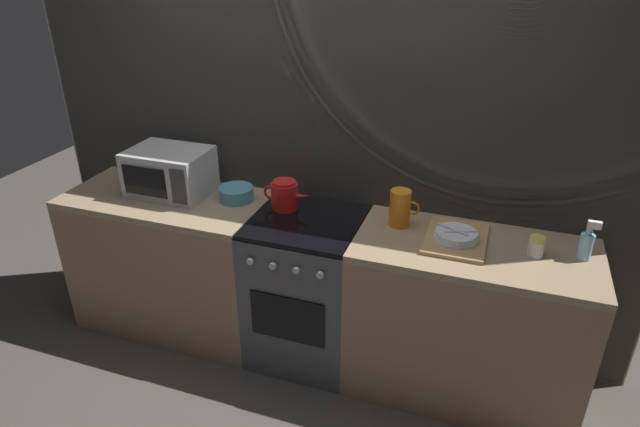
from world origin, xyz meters
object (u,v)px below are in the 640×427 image
microwave (170,172)px  pitcher (400,208)px  spice_jar (536,247)px  spray_bottle (586,244)px  mixing_bowl (236,194)px  dish_pile (456,237)px  kettle (285,195)px  stove_unit (307,288)px

microwave → pitcher: microwave is taller
spice_jar → spray_bottle: bearing=12.5°
mixing_bowl → spray_bottle: size_ratio=0.99×
dish_pile → spice_jar: 0.38m
dish_pile → spray_bottle: (0.59, 0.03, 0.06)m
kettle → mixing_bowl: size_ratio=1.42×
mixing_bowl → spray_bottle: (1.86, -0.04, 0.04)m
microwave → spice_jar: bearing=-1.4°
stove_unit → spray_bottle: spray_bottle is taller
stove_unit → spray_bottle: bearing=2.5°
spray_bottle → kettle: bearing=178.7°
pitcher → mixing_bowl: bearing=-179.6°
kettle → dish_pile: size_ratio=0.71×
kettle → mixing_bowl: 0.31m
stove_unit → dish_pile: 0.93m
spray_bottle → pitcher: bearing=177.0°
microwave → kettle: size_ratio=1.62×
dish_pile → spice_jar: size_ratio=3.81×
mixing_bowl → dish_pile: bearing=-3.3°
pitcher → spice_jar: 0.69m
dish_pile → spice_jar: bearing=-2.4°
kettle → spice_jar: bearing=-3.6°
kettle → spray_bottle: bearing=-1.3°
spray_bottle → microwave: bearing=180.0°
microwave → kettle: (0.72, 0.03, -0.05)m
spice_jar → kettle: bearing=176.4°
stove_unit → kettle: bearing=149.8°
pitcher → spray_bottle: bearing=-3.0°
stove_unit → microwave: (-0.88, 0.06, 0.59)m
pitcher → dish_pile: pitcher is taller
kettle → dish_pile: bearing=-4.1°
mixing_bowl → pitcher: size_ratio=1.00×
kettle → spice_jar: size_ratio=2.71×
mixing_bowl → spice_jar: bearing=-3.1°
mixing_bowl → dish_pile: mixing_bowl is taller
microwave → stove_unit: bearing=-4.0°
microwave → pitcher: size_ratio=2.30×
stove_unit → microwave: size_ratio=1.96×
microwave → dish_pile: 1.68m
microwave → mixing_bowl: microwave is taller
microwave → spice_jar: (2.05, -0.05, -0.08)m
mixing_bowl → pitcher: 0.96m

